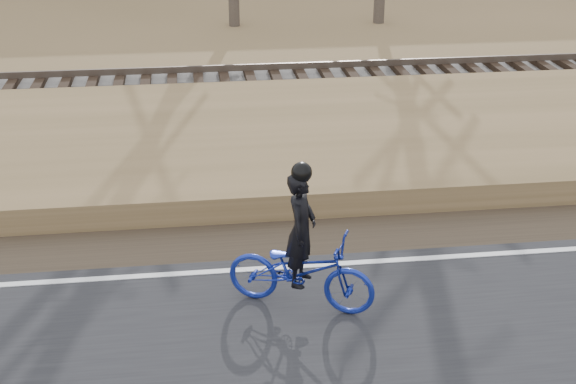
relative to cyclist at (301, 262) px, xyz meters
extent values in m
cube|color=slate|center=(-5.29, 8.81, -0.47)|extent=(120.00, 3.00, 0.45)
cube|color=black|center=(-5.29, 8.81, -0.17)|extent=(120.00, 2.40, 0.14)
cube|color=brown|center=(-5.29, 8.09, -0.03)|extent=(120.00, 0.07, 0.15)
cube|color=brown|center=(-5.29, 9.53, -0.03)|extent=(120.00, 0.07, 0.15)
imported|color=navy|center=(0.00, 0.00, -0.12)|extent=(2.06, 1.41, 1.02)
imported|color=black|center=(0.00, 0.00, 0.47)|extent=(0.56, 0.65, 1.52)
sphere|color=black|center=(0.00, 0.00, 1.25)|extent=(0.26, 0.26, 0.26)
camera|label=1|loc=(-1.30, -8.89, 5.02)|focal=50.00mm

